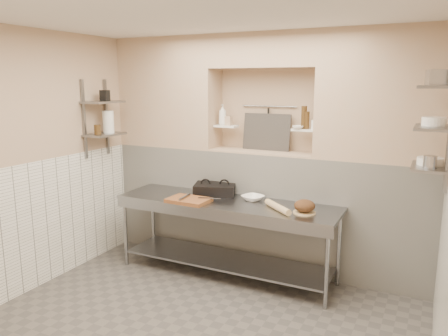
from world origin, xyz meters
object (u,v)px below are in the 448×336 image
Objects in this scene: bread_loaf at (305,206)px; bowl_alcove at (298,127)px; prep_table at (226,223)px; rolling_pin at (278,207)px; panini_press at (215,189)px; jug_left at (108,122)px; bottle_soap at (223,115)px; cutting_board at (189,200)px; mixing_bowl at (253,198)px.

bread_loaf is 1.72× the size of bowl_alcove.
bread_loaf is (0.93, -0.05, 0.34)m from prep_table.
bowl_alcove is at bearing 88.11° from rolling_pin.
bowl_alcove is (0.02, 0.58, 0.80)m from rolling_pin.
bread_loaf is at bearing -32.27° from panini_press.
jug_left reaches higher than rolling_pin.
panini_press is 0.94m from bottle_soap.
bowl_alcove is at bearing -2.28° from bottle_soap.
rolling_pin is 0.29m from bread_loaf.
panini_press is 1.22m from bread_loaf.
panini_press is at bearing -79.99° from bottle_soap.
bottle_soap is 0.99m from bowl_alcove.
bread_loaf reaches higher than cutting_board.
cutting_board is 1.19m from bottle_soap.
panini_press is at bearing 161.93° from rolling_pin.
mixing_bowl is 0.96m from bowl_alcove.
cutting_board is 2.13× the size of bread_loaf.
prep_table is 20.52× the size of bowl_alcove.
rolling_pin is 3.66× the size of bowl_alcove.
rolling_pin is 1.46m from bottle_soap.
rolling_pin is (1.02, 0.13, 0.01)m from cutting_board.
bread_loaf is at bearing -25.71° from bottle_soap.
rolling_pin is 1.67× the size of jug_left.
bowl_alcove is at bearing 34.68° from cutting_board.
jug_left is at bearing 172.24° from panini_press.
mixing_bowl is at bearing 161.51° from bread_loaf.
bread_loaf reaches higher than mixing_bowl.
bread_loaf is (1.30, 0.16, 0.06)m from cutting_board.
cutting_board is 1.03m from rolling_pin.
prep_table is 0.51m from cutting_board.
rolling_pin is 2.12× the size of bread_loaf.
bowl_alcove is at bearing 14.07° from jug_left.
bottle_soap reaches higher than prep_table.
bottle_soap reaches higher than bread_loaf.
jug_left is at bearing 173.24° from cutting_board.
panini_press reaches higher than rolling_pin.
bottle_soap is (-1.24, 0.60, 0.86)m from bread_loaf.
panini_press is at bearing 167.17° from bread_loaf.
bottle_soap is at bearing 25.14° from jug_left.
jug_left is at bearing -177.89° from prep_table.
panini_press is 0.95m from rolling_pin.
panini_press is 1.23m from bowl_alcove.
mixing_bowl is at bearing 147.28° from rolling_pin.
cutting_board is at bearing -173.12° from bread_loaf.
cutting_board reaches higher than prep_table.
jug_left reaches higher than panini_press.
prep_table is 10.77× the size of mixing_bowl.
panini_press is 2.24× the size of bottle_soap.
bottle_soap is at bearing 146.99° from rolling_pin.
bread_loaf reaches higher than panini_press.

